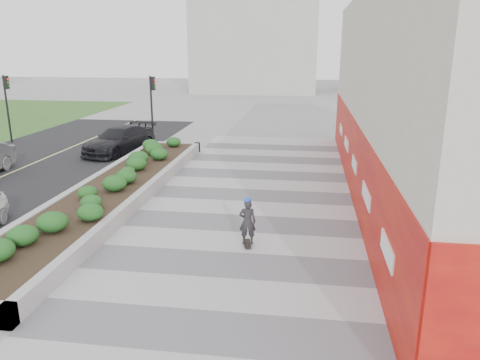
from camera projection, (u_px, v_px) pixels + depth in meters
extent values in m
plane|color=gray|center=(214.00, 298.00, 11.34)|extent=(160.00, 160.00, 0.00)
cube|color=#A8A8AD|center=(233.00, 247.00, 14.19)|extent=(8.00, 36.00, 0.01)
cube|color=#BAAE9F|center=(438.00, 97.00, 17.85)|extent=(6.00, 24.00, 8.00)
cube|color=red|center=(354.00, 158.00, 18.94)|extent=(0.12, 24.00, 3.00)
cube|color=#9E9EA0|center=(174.00, 147.00, 27.10)|extent=(3.00, 0.30, 0.55)
cube|color=#9E9EA0|center=(81.00, 190.00, 18.86)|extent=(0.30, 18.00, 0.55)
cube|color=#9E9EA0|center=(146.00, 193.00, 18.49)|extent=(0.30, 18.00, 0.55)
cube|color=#2D2116|center=(113.00, 192.00, 18.68)|extent=(2.40, 17.40, 0.50)
cylinder|color=black|center=(152.00, 111.00, 28.42)|extent=(0.12, 0.12, 4.20)
cube|color=black|center=(153.00, 83.00, 27.94)|extent=(0.18, 0.28, 0.80)
cylinder|color=black|center=(7.00, 109.00, 29.19)|extent=(0.12, 0.12, 4.20)
cube|color=black|center=(6.00, 82.00, 28.72)|extent=(0.18, 0.28, 0.80)
cube|color=#ADAAA3|center=(257.00, 14.00, 61.63)|extent=(16.00, 12.00, 20.00)
cube|color=#ADAAA3|center=(408.00, 0.00, 63.12)|extent=(14.00, 10.00, 24.00)
cylinder|color=#595654|center=(250.00, 248.00, 14.12)|extent=(0.44, 0.44, 0.01)
cube|color=black|center=(247.00, 244.00, 14.29)|extent=(0.32, 0.74, 0.02)
imported|color=#27272C|center=(247.00, 222.00, 14.10)|extent=(0.54, 0.38, 1.41)
sphere|color=blue|center=(248.00, 201.00, 13.91)|extent=(0.23, 0.23, 0.23)
imported|color=black|center=(119.00, 140.00, 26.68)|extent=(3.35, 5.47, 1.48)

